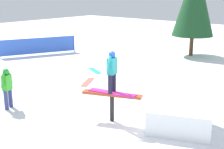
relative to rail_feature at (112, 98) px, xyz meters
The scene contains 8 objects.
ground_plane 0.76m from the rail_feature, ahead, with size 60.00×60.00×0.00m, color white.
rail_feature is the anchor object (origin of this frame).
snow_kicker_ramp 2.15m from the rail_feature, 157.50° to the right, with size 1.80×1.50×0.73m, color white.
main_rider_on_rail 0.81m from the rail_feature, ahead, with size 1.57×0.68×1.33m.
bystander_green 3.79m from the rail_feature, 23.59° to the left, with size 0.36×0.63×1.44m.
loose_snowboard_cyan 6.42m from the rail_feature, 41.67° to the right, with size 1.25×0.28×0.02m, color #23BEC5.
loose_snowboard_coral 4.49m from the rail_feature, 35.24° to the right, with size 1.39×0.28×0.02m, color #DF6C5E.
safety_fence 11.35m from the rail_feature, 25.34° to the right, with size 1.98×4.42×1.10m.
Camera 1 is at (-5.95, 7.01, 4.04)m, focal length 50.00 mm.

